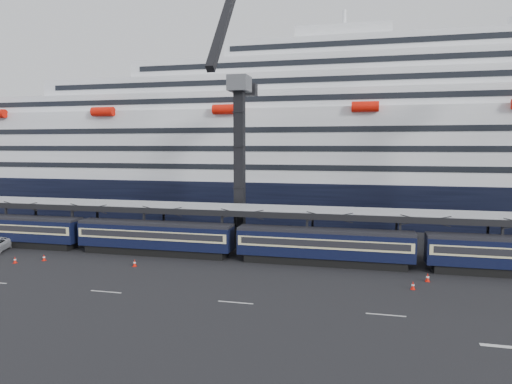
% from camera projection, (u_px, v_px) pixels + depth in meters
% --- Properties ---
extents(ground, '(260.00, 260.00, 0.00)m').
position_uv_depth(ground, '(408.00, 300.00, 38.40)').
color(ground, black).
rests_on(ground, ground).
extents(train, '(133.05, 3.00, 4.05)m').
position_uv_depth(train, '(355.00, 246.00, 48.93)').
color(train, black).
rests_on(train, ground).
extents(canopy, '(130.00, 6.25, 5.53)m').
position_uv_depth(canopy, '(399.00, 214.00, 51.42)').
color(canopy, gray).
rests_on(canopy, ground).
extents(cruise_ship, '(214.09, 28.84, 34.00)m').
position_uv_depth(cruise_ship, '(381.00, 149.00, 81.90)').
color(cruise_ship, black).
rests_on(cruise_ship, ground).
extents(crane_dark_near, '(4.50, 17.75, 35.08)m').
position_uv_depth(crane_dark_near, '(239.00, 154.00, 59.81)').
color(crane_dark_near, '#45474C').
rests_on(crane_dark_near, ground).
extents(traffic_cone_a, '(0.37, 0.37, 0.75)m').
position_uv_depth(traffic_cone_a, '(15.00, 260.00, 50.42)').
color(traffic_cone_a, red).
rests_on(traffic_cone_a, ground).
extents(traffic_cone_b, '(0.38, 0.38, 0.75)m').
position_uv_depth(traffic_cone_b, '(44.00, 257.00, 51.52)').
color(traffic_cone_b, red).
rests_on(traffic_cone_b, ground).
extents(traffic_cone_c, '(0.40, 0.40, 0.80)m').
position_uv_depth(traffic_cone_c, '(135.00, 263.00, 49.05)').
color(traffic_cone_c, red).
rests_on(traffic_cone_c, ground).
extents(traffic_cone_d, '(0.38, 0.38, 0.77)m').
position_uv_depth(traffic_cone_d, '(413.00, 285.00, 41.19)').
color(traffic_cone_d, red).
rests_on(traffic_cone_d, ground).
extents(traffic_cone_e, '(0.42, 0.42, 0.84)m').
position_uv_depth(traffic_cone_e, '(428.00, 277.00, 43.58)').
color(traffic_cone_e, red).
rests_on(traffic_cone_e, ground).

